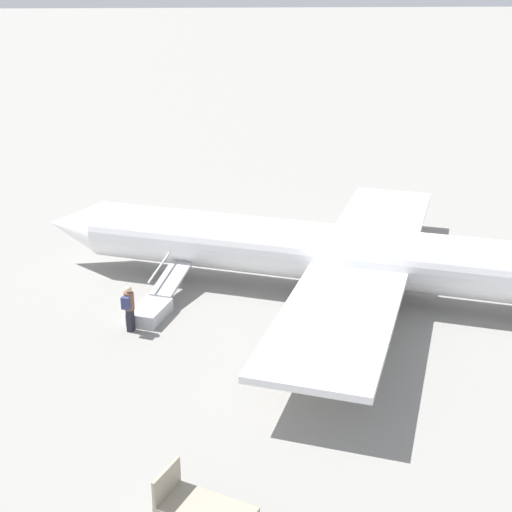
% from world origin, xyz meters
% --- Properties ---
extents(ground_plane, '(600.00, 600.00, 0.00)m').
position_xyz_m(ground_plane, '(0.00, 0.00, 0.00)').
color(ground_plane, gray).
extents(airplane_main, '(24.87, 19.43, 6.00)m').
position_xyz_m(airplane_main, '(-0.76, 0.32, 1.79)').
color(airplane_main, white).
rests_on(airplane_main, ground).
extents(boarding_stairs, '(2.47, 4.10, 1.56)m').
position_xyz_m(boarding_stairs, '(7.10, 1.04, 0.36)').
color(boarding_stairs, '#B2B2B7').
rests_on(boarding_stairs, ground).
extents(passenger, '(0.45, 0.57, 1.74)m').
position_xyz_m(passenger, '(7.91, 2.39, 1.00)').
color(passenger, '#23232D').
rests_on(passenger, ground).
extents(luggage_cart, '(2.45, 2.09, 1.22)m').
position_xyz_m(luggage_cart, '(5.61, 12.32, 0.46)').
color(luggage_cart, '#9E937F').
rests_on(luggage_cart, ground).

